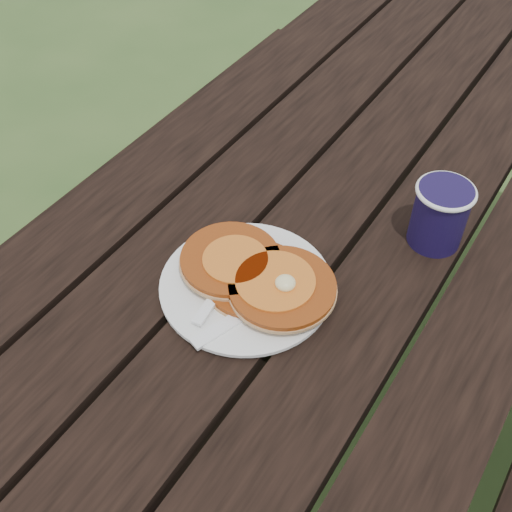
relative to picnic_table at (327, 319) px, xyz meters
The scene contains 7 objects.
ground 0.37m from the picnic_table, ahead, with size 60.00×60.00×0.00m, color #335122.
picnic_table is the anchor object (origin of this frame).
plate 0.48m from the picnic_table, 92.43° to the right, with size 0.24×0.24×0.01m, color white.
pancake_stack 0.49m from the picnic_table, 90.01° to the right, with size 0.24×0.15×0.04m.
knife 0.52m from the picnic_table, 86.90° to the right, with size 0.02×0.18×0.01m, color white.
fork 0.52m from the picnic_table, 95.47° to the right, with size 0.03×0.16×0.01m, color white, non-canonical shape.
coffee_cup 0.48m from the picnic_table, 15.05° to the right, with size 0.09×0.09×0.10m.
Camera 1 is at (0.33, -0.79, 1.46)m, focal length 45.00 mm.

